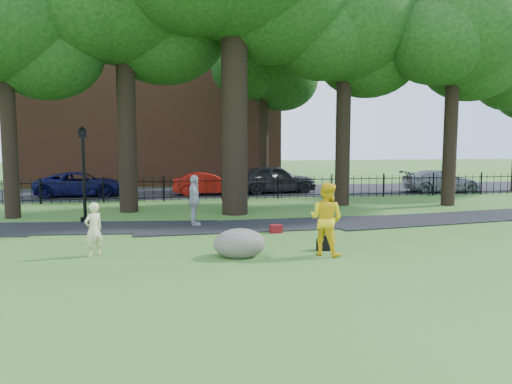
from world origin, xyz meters
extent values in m
plane|color=#3F6D26|center=(0.00, 0.00, 0.00)|extent=(120.00, 120.00, 0.00)
cube|color=black|center=(1.00, 3.90, 0.00)|extent=(36.07, 3.85, 0.03)
cube|color=black|center=(0.00, 16.00, 0.00)|extent=(80.00, 7.00, 0.02)
cube|color=black|center=(0.00, 12.00, 1.02)|extent=(44.00, 0.04, 0.04)
cube|color=black|center=(0.00, 12.00, 0.18)|extent=(44.00, 0.04, 0.04)
cube|color=brown|center=(-4.00, 24.00, 6.00)|extent=(18.00, 8.00, 12.00)
cylinder|color=black|center=(0.00, 7.00, 5.25)|extent=(1.10, 1.10, 10.50)
cylinder|color=black|center=(-9.00, 7.50, 3.85)|extent=(0.60, 0.60, 7.70)
ellipsoid|color=black|center=(-9.00, 7.50, 7.92)|extent=(6.00, 6.00, 5.10)
ellipsoid|color=black|center=(-7.65, 8.25, 6.82)|extent=(4.80, 4.80, 4.08)
cylinder|color=black|center=(-4.50, 8.50, 4.55)|extent=(0.80, 0.80, 9.10)
ellipsoid|color=black|center=(-2.88, 9.40, 8.06)|extent=(5.76, 5.76, 4.90)
ellipsoid|color=black|center=(-5.94, 7.78, 8.58)|extent=(5.40, 5.40, 4.59)
cylinder|color=black|center=(5.50, 9.00, 4.20)|extent=(0.70, 0.70, 8.40)
ellipsoid|color=black|center=(5.50, 9.00, 8.64)|extent=(6.60, 6.60, 5.61)
ellipsoid|color=black|center=(6.98, 9.82, 7.44)|extent=(5.28, 5.28, 4.49)
ellipsoid|color=black|center=(4.18, 8.34, 7.92)|extent=(4.95, 4.95, 4.21)
cylinder|color=black|center=(10.50, 8.00, 4.02)|extent=(0.64, 0.64, 8.05)
ellipsoid|color=black|center=(10.50, 8.00, 8.28)|extent=(6.20, 6.20, 5.27)
ellipsoid|color=black|center=(11.89, 8.78, 7.13)|extent=(4.96, 4.96, 4.22)
ellipsoid|color=black|center=(9.26, 7.38, 7.59)|extent=(4.65, 4.65, 3.95)
imported|color=beige|center=(-4.81, 0.02, 0.73)|extent=(0.63, 0.61, 1.47)
imported|color=yellow|center=(1.46, -0.95, 1.00)|extent=(1.22, 1.22, 2.00)
imported|color=#A9A9AD|center=(-1.85, 4.32, 0.94)|extent=(0.54, 1.13, 1.87)
ellipsoid|color=#605C50|center=(-0.92, -0.75, 0.41)|extent=(1.67, 1.44, 0.83)
cylinder|color=black|center=(-5.93, 5.83, 1.62)|extent=(0.12, 0.12, 3.23)
cylinder|color=black|center=(-5.93, 5.83, 0.10)|extent=(0.36, 0.36, 0.20)
cube|color=black|center=(-5.93, 5.83, 3.38)|extent=(0.29, 0.29, 0.30)
cone|color=black|center=(-5.93, 5.83, 3.58)|extent=(0.32, 0.32, 0.16)
cube|color=black|center=(1.57, -0.40, 0.16)|extent=(0.46, 0.33, 0.31)
cube|color=maroon|center=(0.80, 2.45, 0.14)|extent=(0.42, 0.29, 0.28)
imported|color=#A3130C|center=(-0.56, 14.52, 0.65)|extent=(3.96, 1.40, 1.30)
imported|color=#0D0F44|center=(-7.58, 15.02, 0.68)|extent=(4.92, 2.33, 1.36)
imported|color=black|center=(3.39, 14.82, 0.84)|extent=(5.15, 2.56, 1.69)
imported|color=gray|center=(13.35, 13.53, 0.67)|extent=(4.70, 2.12, 1.34)
camera|label=1|loc=(-2.80, -13.89, 3.16)|focal=35.00mm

